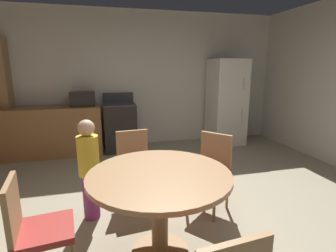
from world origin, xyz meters
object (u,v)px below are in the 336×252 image
(refrigerator, at_px, (226,102))
(microwave, at_px, (83,99))
(chair_north, at_px, (135,163))
(chair_west, at_px, (34,227))
(oven_range, at_px, (120,127))
(person_child, at_px, (89,167))
(dining_table, at_px, (160,190))
(chair_northeast, at_px, (211,167))

(refrigerator, distance_m, microwave, 2.88)
(chair_north, bearing_deg, refrigerator, 127.52)
(microwave, xyz_separation_m, chair_west, (-0.16, -3.18, -0.53))
(microwave, height_order, chair_north, microwave)
(oven_range, xyz_separation_m, refrigerator, (2.21, -0.05, 0.41))
(chair_west, bearing_deg, person_child, 60.45)
(microwave, relative_size, dining_table, 0.37)
(chair_north, bearing_deg, dining_table, 0.00)
(dining_table, bearing_deg, chair_west, -172.50)
(oven_range, relative_size, dining_table, 0.92)
(oven_range, xyz_separation_m, chair_north, (0.03, -2.11, 0.03))
(dining_table, bearing_deg, oven_range, 92.37)
(refrigerator, height_order, dining_table, refrigerator)
(chair_west, relative_size, chair_northeast, 1.00)
(chair_north, bearing_deg, person_child, -72.36)
(chair_north, xyz_separation_m, person_child, (-0.50, -0.22, 0.08))
(refrigerator, height_order, person_child, refrigerator)
(oven_range, relative_size, refrigerator, 0.62)
(refrigerator, relative_size, chair_north, 2.02)
(oven_range, xyz_separation_m, person_child, (-0.47, -2.33, 0.11))
(chair_northeast, bearing_deg, chair_north, -62.19)
(chair_north, bearing_deg, chair_west, -44.13)
(chair_northeast, distance_m, chair_north, 0.89)
(chair_northeast, bearing_deg, person_child, -45.15)
(person_child, bearing_deg, refrigerator, 90.91)
(chair_west, height_order, chair_northeast, same)
(oven_range, height_order, chair_northeast, oven_range)
(oven_range, bearing_deg, microwave, -179.69)
(chair_west, bearing_deg, oven_range, 68.07)
(microwave, height_order, person_child, microwave)
(oven_range, xyz_separation_m, chair_northeast, (0.86, -2.44, 0.03))
(dining_table, distance_m, chair_northeast, 0.96)
(chair_west, bearing_deg, dining_table, -0.00)
(chair_northeast, relative_size, person_child, 0.80)
(oven_range, height_order, refrigerator, refrigerator)
(chair_west, distance_m, chair_north, 1.37)
(dining_table, xyz_separation_m, person_child, (-0.60, 0.73, -0.02))
(microwave, distance_m, dining_table, 3.18)
(microwave, xyz_separation_m, person_child, (0.19, -2.33, -0.45))
(oven_range, distance_m, chair_northeast, 2.59)
(microwave, bearing_deg, person_child, -85.38)
(chair_northeast, height_order, chair_north, same)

